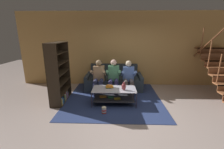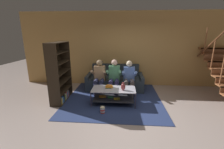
{
  "view_description": "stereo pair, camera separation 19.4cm",
  "coord_description": "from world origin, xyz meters",
  "px_view_note": "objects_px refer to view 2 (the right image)",
  "views": [
    {
      "loc": [
        -0.26,
        -3.62,
        2.03
      ],
      "look_at": [
        -0.41,
        0.89,
        0.82
      ],
      "focal_mm": 24.0,
      "sensor_mm": 36.0,
      "label": 1
    },
    {
      "loc": [
        -0.07,
        -3.61,
        2.03
      ],
      "look_at": [
        -0.41,
        0.89,
        0.82
      ],
      "focal_mm": 24.0,
      "sensor_mm": 36.0,
      "label": 2
    }
  ],
  "objects_px": {
    "couch": "(115,81)",
    "book_stack": "(109,87)",
    "person_seated_right": "(129,76)",
    "coffee_table": "(113,94)",
    "person_seated_middle": "(114,76)",
    "vase": "(123,87)",
    "person_seated_left": "(99,76)",
    "bookshelf": "(59,78)",
    "popcorn_tub": "(103,110)"
  },
  "relations": [
    {
      "from": "person_seated_left",
      "to": "bookshelf",
      "type": "bearing_deg",
      "value": -151.61
    },
    {
      "from": "bookshelf",
      "to": "popcorn_tub",
      "type": "relative_size",
      "value": 9.36
    },
    {
      "from": "person_seated_left",
      "to": "popcorn_tub",
      "type": "xyz_separation_m",
      "value": [
        0.29,
        -1.39,
        -0.55
      ]
    },
    {
      "from": "person_seated_middle",
      "to": "person_seated_right",
      "type": "distance_m",
      "value": 0.51
    },
    {
      "from": "person_seated_left",
      "to": "vase",
      "type": "bearing_deg",
      "value": -46.82
    },
    {
      "from": "couch",
      "to": "person_seated_middle",
      "type": "xyz_separation_m",
      "value": [
        -0.0,
        -0.57,
        0.37
      ]
    },
    {
      "from": "person_seated_left",
      "to": "popcorn_tub",
      "type": "relative_size",
      "value": 6.11
    },
    {
      "from": "person_seated_left",
      "to": "bookshelf",
      "type": "height_order",
      "value": "bookshelf"
    },
    {
      "from": "couch",
      "to": "bookshelf",
      "type": "bearing_deg",
      "value": -144.47
    },
    {
      "from": "couch",
      "to": "person_seated_left",
      "type": "bearing_deg",
      "value": -132.07
    },
    {
      "from": "person_seated_middle",
      "to": "popcorn_tub",
      "type": "xyz_separation_m",
      "value": [
        -0.22,
        -1.39,
        -0.56
      ]
    },
    {
      "from": "coffee_table",
      "to": "popcorn_tub",
      "type": "relative_size",
      "value": 6.63
    },
    {
      "from": "coffee_table",
      "to": "person_seated_middle",
      "type": "bearing_deg",
      "value": 92.1
    },
    {
      "from": "couch",
      "to": "book_stack",
      "type": "xyz_separation_m",
      "value": [
        -0.11,
        -1.28,
        0.22
      ]
    },
    {
      "from": "popcorn_tub",
      "to": "book_stack",
      "type": "bearing_deg",
      "value": 80.58
    },
    {
      "from": "vase",
      "to": "book_stack",
      "type": "height_order",
      "value": "vase"
    },
    {
      "from": "couch",
      "to": "person_seated_middle",
      "type": "distance_m",
      "value": 0.68
    },
    {
      "from": "vase",
      "to": "book_stack",
      "type": "xyz_separation_m",
      "value": [
        -0.42,
        0.18,
        -0.07
      ]
    },
    {
      "from": "book_stack",
      "to": "person_seated_middle",
      "type": "bearing_deg",
      "value": 81.39
    },
    {
      "from": "popcorn_tub",
      "to": "couch",
      "type": "bearing_deg",
      "value": 83.59
    },
    {
      "from": "person_seated_right",
      "to": "coffee_table",
      "type": "relative_size",
      "value": 0.91
    },
    {
      "from": "person_seated_middle",
      "to": "vase",
      "type": "height_order",
      "value": "person_seated_middle"
    },
    {
      "from": "person_seated_left",
      "to": "vase",
      "type": "relative_size",
      "value": 5.06
    },
    {
      "from": "vase",
      "to": "person_seated_left",
      "type": "bearing_deg",
      "value": 133.18
    },
    {
      "from": "couch",
      "to": "person_seated_middle",
      "type": "relative_size",
      "value": 1.76
    },
    {
      "from": "couch",
      "to": "bookshelf",
      "type": "relative_size",
      "value": 1.16
    },
    {
      "from": "couch",
      "to": "popcorn_tub",
      "type": "bearing_deg",
      "value": -96.41
    },
    {
      "from": "person_seated_right",
      "to": "coffee_table",
      "type": "bearing_deg",
      "value": -121.98
    },
    {
      "from": "vase",
      "to": "bookshelf",
      "type": "distance_m",
      "value": 2.02
    },
    {
      "from": "person_seated_right",
      "to": "book_stack",
      "type": "xyz_separation_m",
      "value": [
        -0.62,
        -0.7,
        -0.13
      ]
    },
    {
      "from": "coffee_table",
      "to": "popcorn_tub",
      "type": "height_order",
      "value": "coffee_table"
    },
    {
      "from": "book_stack",
      "to": "bookshelf",
      "type": "relative_size",
      "value": 0.14
    },
    {
      "from": "vase",
      "to": "bookshelf",
      "type": "relative_size",
      "value": 0.13
    },
    {
      "from": "couch",
      "to": "vase",
      "type": "xyz_separation_m",
      "value": [
        0.32,
        -1.45,
        0.29
      ]
    },
    {
      "from": "coffee_table",
      "to": "bookshelf",
      "type": "distance_m",
      "value": 1.76
    },
    {
      "from": "coffee_table",
      "to": "popcorn_tub",
      "type": "bearing_deg",
      "value": -112.28
    },
    {
      "from": "bookshelf",
      "to": "person_seated_middle",
      "type": "bearing_deg",
      "value": 20.62
    },
    {
      "from": "bookshelf",
      "to": "couch",
      "type": "bearing_deg",
      "value": 35.53
    },
    {
      "from": "coffee_table",
      "to": "bookshelf",
      "type": "height_order",
      "value": "bookshelf"
    },
    {
      "from": "couch",
      "to": "coffee_table",
      "type": "xyz_separation_m",
      "value": [
        0.03,
        -1.35,
        0.02
      ]
    },
    {
      "from": "person_seated_right",
      "to": "popcorn_tub",
      "type": "distance_m",
      "value": 1.66
    },
    {
      "from": "person_seated_middle",
      "to": "book_stack",
      "type": "xyz_separation_m",
      "value": [
        -0.11,
        -0.71,
        -0.15
      ]
    },
    {
      "from": "person_seated_left",
      "to": "person_seated_middle",
      "type": "bearing_deg",
      "value": 0.17
    },
    {
      "from": "couch",
      "to": "book_stack",
      "type": "height_order",
      "value": "couch"
    },
    {
      "from": "couch",
      "to": "vase",
      "type": "bearing_deg",
      "value": -77.77
    },
    {
      "from": "person_seated_middle",
      "to": "coffee_table",
      "type": "height_order",
      "value": "person_seated_middle"
    },
    {
      "from": "coffee_table",
      "to": "book_stack",
      "type": "relative_size",
      "value": 5.05
    },
    {
      "from": "person_seated_left",
      "to": "coffee_table",
      "type": "height_order",
      "value": "person_seated_left"
    },
    {
      "from": "bookshelf",
      "to": "popcorn_tub",
      "type": "xyz_separation_m",
      "value": [
        1.46,
        -0.75,
        -0.63
      ]
    },
    {
      "from": "person_seated_left",
      "to": "coffee_table",
      "type": "xyz_separation_m",
      "value": [
        0.54,
        -0.78,
        -0.33
      ]
    }
  ]
}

